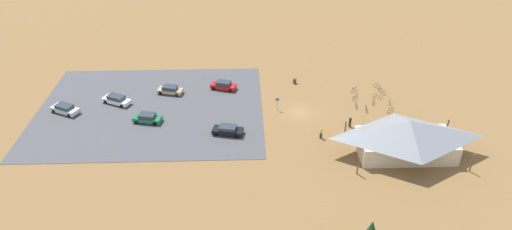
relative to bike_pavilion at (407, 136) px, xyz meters
name	(u,v)px	position (x,y,z in m)	size (l,w,h in m)	color
ground	(299,112)	(13.24, -11.49, -3.01)	(160.00, 160.00, 0.00)	olive
parking_lot_asphalt	(151,109)	(37.02, -13.34, -2.99)	(35.81, 28.17, 0.05)	#4C4C51
bike_pavilion	(407,136)	(0.00, 0.00, 0.00)	(15.25, 8.70, 5.37)	beige
trash_bin	(295,81)	(12.92, -21.29, -2.56)	(0.60, 0.60, 0.90)	brown
lot_sign	(277,102)	(16.68, -12.33, -1.60)	(0.56, 0.08, 2.20)	#99999E
bicycle_teal_by_bin	(366,109)	(2.47, -11.49, -2.65)	(0.48, 1.75, 0.84)	black
bicycle_green_yard_right	(382,91)	(-1.52, -17.16, -2.61)	(0.84, 1.67, 0.86)	black
bicycle_silver_near_sign	(390,110)	(-1.26, -11.08, -2.63)	(1.38, 1.21, 0.86)	black
bicycle_white_trailside	(356,105)	(3.83, -12.75, -2.65)	(0.48, 1.67, 0.77)	black
bicycle_purple_edge_south	(355,97)	(3.43, -15.35, -2.64)	(1.24, 1.29, 0.80)	black
bicycle_blue_back_row	(354,89)	(3.07, -17.96, -2.62)	(1.34, 1.29, 0.91)	black
bicycle_orange_front_row	(378,96)	(-0.40, -15.58, -2.66)	(1.41, 1.09, 0.75)	black
bicycle_red_yard_front	(377,86)	(-1.19, -18.95, -2.62)	(0.93, 1.57, 0.90)	black
bicycle_black_yard_center	(389,102)	(-1.87, -13.71, -2.66)	(0.69, 1.59, 0.82)	black
bicycle_yellow_lone_east	(373,101)	(0.75, -13.84, -2.61)	(0.75, 1.71, 0.92)	black
car_green_aisle_side	(147,118)	(36.79, -9.36, -2.27)	(4.54, 2.60, 1.39)	#1E6B3D
car_black_mid_lot	(228,130)	(24.44, -5.60, -2.27)	(4.75, 2.72, 1.38)	black
car_red_near_entry	(223,85)	(25.44, -19.52, -2.24)	(4.64, 2.98, 1.47)	red
car_tan_end_stall	(170,90)	(34.45, -18.26, -2.27)	(4.50, 2.68, 1.39)	tan
car_silver_back_corner	(65,109)	(50.27, -12.49, -2.26)	(4.96, 3.72, 1.41)	#BCBCC1
car_white_far_end	(117,100)	(42.78, -15.16, -2.25)	(5.07, 3.70, 1.45)	white
visitor_crossing_yard	(321,133)	(10.90, -4.16, -2.10)	(0.40, 0.38, 1.73)	#2D3347
visitor_by_pavilion	(350,122)	(6.08, -7.03, -2.09)	(0.40, 0.40, 1.75)	#2D3347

